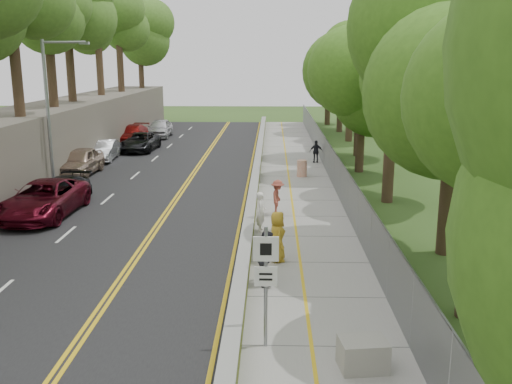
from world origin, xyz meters
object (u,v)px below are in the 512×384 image
car_2 (44,199)px  signpost (266,274)px  streetlight (52,105)px  concrete_block (363,354)px  painter_0 (277,236)px  person_far (316,152)px  construction_barrel (302,168)px

car_2 → signpost: bearing=-47.7°
signpost → streetlight: bearing=124.1°
concrete_block → car_2: (-12.42, 12.70, 0.43)m
painter_0 → person_far: size_ratio=1.18×
person_far → car_2: bearing=43.1°
streetlight → concrete_block: (13.77, -18.00, -4.23)m
construction_barrel → painter_0: painter_0 is taller
signpost → person_far: bearing=83.0°
signpost → car_2: 15.55m
streetlight → construction_barrel: 14.61m
car_2 → person_far: bearing=47.7°
construction_barrel → person_far: 4.88m
streetlight → concrete_block: size_ratio=7.44×
signpost → concrete_block: (2.26, -0.98, -1.55)m
construction_barrel → concrete_block: construction_barrel is taller
signpost → person_far: 25.90m
streetlight → car_2: bearing=-75.8°
streetlight → signpost: 20.72m
signpost → person_far: signpost is taller
painter_0 → person_far: painter_0 is taller
construction_barrel → person_far: bearing=75.8°
car_2 → construction_barrel: bearing=38.6°
streetlight → person_far: bearing=30.6°
person_far → signpost: bearing=79.7°
streetlight → concrete_block: 23.05m
signpost → car_2: size_ratio=0.54×
streetlight → construction_barrel: streetlight is taller
concrete_block → person_far: person_far is taller
streetlight → painter_0: streetlight is taller
streetlight → construction_barrel: size_ratio=8.01×
concrete_block → construction_barrel: bearing=90.8°
painter_0 → concrete_block: bearing=-177.3°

